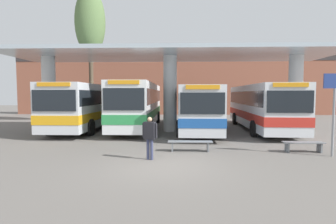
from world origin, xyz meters
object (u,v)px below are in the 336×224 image
Objects in this scene: transit_bus_center_bay at (139,103)px; info_sign_platform at (334,98)px; pedestrian_waiting at (150,134)px; waiting_bench_mid_platform at (190,144)px; waiting_bench_near_pillar at (303,144)px; transit_bus_left_bay at (87,104)px; transit_bus_far_right_bay at (260,105)px; poplar_tree_behind_left at (90,23)px; transit_bus_right_bay at (196,106)px.

transit_bus_center_bay is 12.98m from info_sign_platform.
transit_bus_center_bay is 10.05m from pedestrian_waiting.
waiting_bench_mid_platform is at bearing 172.79° from info_sign_platform.
pedestrian_waiting is (1.85, -9.84, -0.84)m from transit_bus_center_bay.
transit_bus_center_bay is at bearing 112.91° from waiting_bench_mid_platform.
waiting_bench_near_pillar is at bearing 135.32° from transit_bus_center_bay.
transit_bus_left_bay is 0.90× the size of transit_bus_far_right_bay.
info_sign_platform is at bearing 22.18° from pedestrian_waiting.
waiting_bench_mid_platform is at bearing -54.87° from poplar_tree_behind_left.
transit_bus_center_bay is at bearing -165.04° from transit_bus_left_bay.
pedestrian_waiting is (-1.65, -1.55, 0.67)m from waiting_bench_mid_platform.
transit_bus_right_bay is 6.96× the size of pedestrian_waiting.
transit_bus_center_bay is at bearing 116.65° from pedestrian_waiting.
info_sign_platform is 20.06m from poplar_tree_behind_left.
transit_bus_center_bay is at bearing -2.68° from transit_bus_far_right_bay.
transit_bus_left_bay is 3.85m from transit_bus_center_bay.
transit_bus_far_right_bay is at bearing 174.47° from transit_bus_center_bay.
waiting_bench_mid_platform is at bearing 84.88° from transit_bus_right_bay.
pedestrian_waiting is at bearing 100.30° from transit_bus_center_bay.
transit_bus_far_right_bay is 7.63m from waiting_bench_near_pillar.
info_sign_platform reaches higher than waiting_bench_mid_platform.
poplar_tree_behind_left is at bearing -36.93° from transit_bus_center_bay.
transit_bus_right_bay is (4.29, -1.00, -0.15)m from transit_bus_center_bay.
transit_bus_left_bay is 10.37m from waiting_bench_mid_platform.
transit_bus_right_bay is 3.43× the size of info_sign_platform.
transit_bus_right_bay is 0.98× the size of poplar_tree_behind_left.
pedestrian_waiting is at bearing 75.63° from transit_bus_right_bay.
transit_bus_right_bay is at bearing 166.44° from transit_bus_center_bay.
pedestrian_waiting is (-6.64, -1.55, 0.68)m from waiting_bench_near_pillar.
transit_bus_center_bay reaches higher than pedestrian_waiting.
waiting_bench_near_pillar is at bearing 138.15° from info_sign_platform.
waiting_bench_mid_platform is at bearing 56.61° from transit_bus_far_right_bay.
poplar_tree_behind_left is at bearing -75.89° from transit_bus_left_bay.
waiting_bench_mid_platform is 16.85m from poplar_tree_behind_left.
pedestrian_waiting reaches higher than waiting_bench_near_pillar.
waiting_bench_mid_platform is at bearing -180.00° from waiting_bench_near_pillar.
waiting_bench_mid_platform is 6.21m from info_sign_platform.
transit_bus_far_right_bay is 16.11m from poplar_tree_behind_left.
info_sign_platform is (13.04, -8.04, 0.59)m from transit_bus_left_bay.
info_sign_platform is (5.81, -0.74, 2.05)m from waiting_bench_mid_platform.
transit_bus_far_right_bay is at bearing 86.79° from waiting_bench_near_pillar.
pedestrian_waiting is (5.57, -8.85, -0.78)m from transit_bus_left_bay.
poplar_tree_behind_left is (-14.18, 12.63, 6.46)m from info_sign_platform.
waiting_bench_mid_platform is 0.17× the size of poplar_tree_behind_left.
info_sign_platform reaches higher than transit_bus_left_bay.
waiting_bench_near_pillar is 2.33m from info_sign_platform.
poplar_tree_behind_left is (-6.72, 13.44, 7.84)m from pedestrian_waiting.
info_sign_platform is (0.40, -8.22, 0.62)m from transit_bus_far_right_bay.
transit_bus_far_right_bay is at bearing -176.44° from transit_bus_right_bay.
transit_bus_left_bay is at bearing 14.51° from transit_bus_center_bay.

